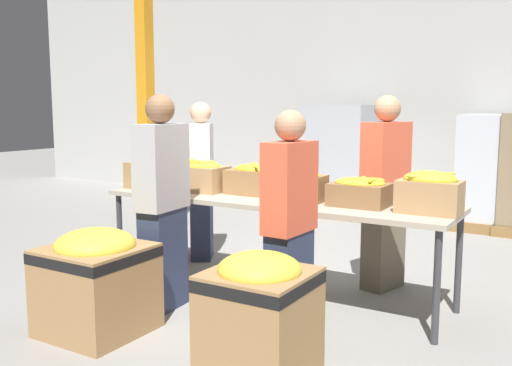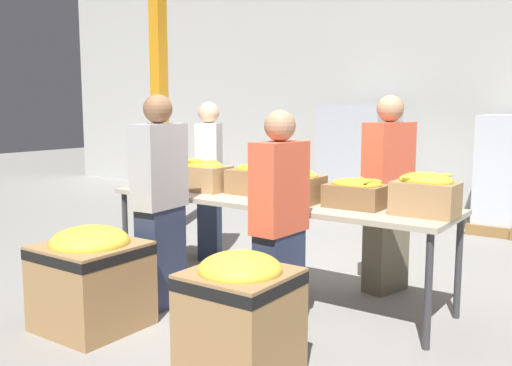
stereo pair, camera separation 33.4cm
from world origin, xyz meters
name	(u,v)px [view 2 (the right image)]	position (x,y,z in m)	size (l,w,h in m)	color
ground_plane	(273,294)	(0.00, 0.00, 0.00)	(30.00, 30.00, 0.00)	gray
wall_back	(445,75)	(0.00, 4.44, 2.00)	(16.00, 0.08, 4.00)	#B7B7B2
sorting_table	(273,204)	(0.00, 0.00, 0.77)	(2.94, 0.79, 0.82)	#B2A893
banana_box_0	(159,171)	(-1.23, -0.07, 0.96)	(0.43, 0.34, 0.31)	#A37A4C
banana_box_1	(205,175)	(-0.72, -0.01, 0.96)	(0.43, 0.30, 0.30)	tan
banana_box_2	(254,179)	(-0.25, 0.08, 0.95)	(0.43, 0.29, 0.27)	olive
banana_box_3	(295,185)	(0.25, -0.06, 0.95)	(0.40, 0.32, 0.29)	olive
banana_box_4	(357,192)	(0.74, 0.01, 0.93)	(0.43, 0.32, 0.23)	olive
banana_box_5	(425,193)	(1.26, -0.02, 0.97)	(0.43, 0.27, 0.30)	tan
volunteer_0	(388,195)	(0.73, 0.63, 0.82)	(0.33, 0.49, 1.65)	#6B604C
volunteer_1	(279,227)	(0.52, -0.72, 0.77)	(0.23, 0.42, 1.54)	#2D3856
volunteer_2	(209,181)	(-1.19, 0.62, 0.80)	(0.40, 0.48, 1.61)	#2D3856
volunteer_3	(160,203)	(-0.57, -0.73, 0.82)	(0.26, 0.46, 1.65)	#2D3856
donation_bin_0	(91,274)	(-0.66, -1.34, 0.39)	(0.65, 0.65, 0.73)	#A37A4C
donation_bin_1	(240,312)	(0.65, -1.34, 0.39)	(0.57, 0.57, 0.74)	#A37A4C
support_pillar	(159,68)	(-2.26, 1.01, 2.00)	(0.15, 0.15, 4.00)	orange
pallet_stack_0	(359,161)	(-0.92, 3.63, 0.78)	(0.99, 0.99, 1.58)	olive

